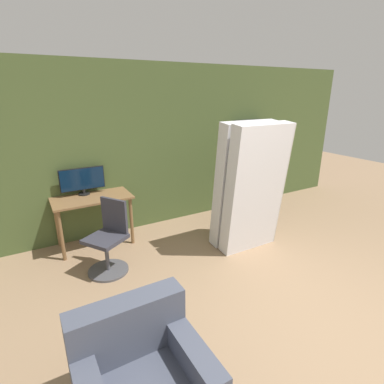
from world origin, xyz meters
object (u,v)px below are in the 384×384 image
(mattress_near, at_px, (256,189))
(monitor, at_px, (82,180))
(bookshelf, at_px, (245,166))
(armchair, at_px, (142,384))
(mattress_far, at_px, (244,185))
(office_chair, at_px, (109,243))

(mattress_near, bearing_deg, monitor, 144.35)
(bookshelf, relative_size, armchair, 2.04)
(mattress_near, height_order, armchair, mattress_near)
(armchair, bearing_deg, mattress_far, 37.67)
(monitor, bearing_deg, bookshelf, 0.04)
(mattress_far, bearing_deg, mattress_near, -90.00)
(office_chair, xyz_separation_m, bookshelf, (3.02, 0.99, 0.44))
(monitor, relative_size, mattress_far, 0.34)
(monitor, xyz_separation_m, mattress_near, (2.07, -1.48, -0.07))
(monitor, xyz_separation_m, armchair, (-0.25, -3.00, -0.68))
(armchair, bearing_deg, mattress_near, 33.33)
(bookshelf, bearing_deg, office_chair, -161.92)
(bookshelf, bearing_deg, monitor, -179.96)
(mattress_far, bearing_deg, monitor, 149.49)
(mattress_near, height_order, mattress_far, same)
(mattress_far, distance_m, armchair, 2.99)
(office_chair, bearing_deg, mattress_near, -14.06)
(office_chair, height_order, mattress_far, mattress_far)
(monitor, bearing_deg, office_chair, -85.69)
(bookshelf, distance_m, mattress_far, 1.60)
(mattress_near, xyz_separation_m, armchair, (-2.31, -1.52, -0.62))
(monitor, bearing_deg, armchair, -94.68)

